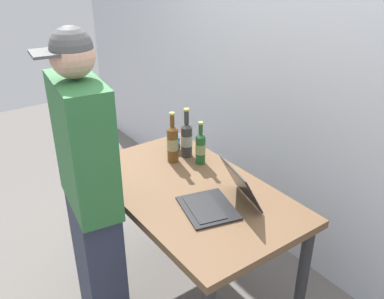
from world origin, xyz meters
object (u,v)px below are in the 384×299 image
Objects in this scene: coffee_mug at (174,143)px; person_figure at (91,200)px; laptop at (220,198)px; beer_bottle_dark at (187,139)px; beer_bottle_amber at (173,143)px; beer_bottle_green at (200,148)px.

person_figure is at bearing -63.19° from coffee_mug.
beer_bottle_dark is (-0.57, 0.19, 0.07)m from laptop.
laptop is 1.33× the size of beer_bottle_dark.
beer_bottle_amber is 0.70m from person_figure.
beer_bottle_green is at bearing 5.77° from beer_bottle_dark.
beer_bottle_dark is at bearing 161.74° from laptop.
beer_bottle_amber is 2.91× the size of coffee_mug.
beer_bottle_green is 0.78m from person_figure.
laptop is at bearing 60.92° from person_figure.
person_figure is 0.84m from coffee_mug.
beer_bottle_dark reaches higher than beer_bottle_green.
beer_bottle_dark reaches higher than laptop.
person_figure is (0.12, -0.77, -0.02)m from beer_bottle_green.
beer_bottle_dark is (-0.13, -0.01, 0.01)m from beer_bottle_green.
beer_bottle_green is at bearing 99.05° from person_figure.
beer_bottle_amber is at bearing 172.12° from laptop.
beer_bottle_dark is 2.89× the size of coffee_mug.
beer_bottle_green reaches higher than coffee_mug.
person_figure is at bearing -80.95° from beer_bottle_green.
beer_bottle_amber reaches higher than laptop.
coffee_mug is at bearing 165.96° from laptop.
beer_bottle_amber is at bearing -86.22° from beer_bottle_dark.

